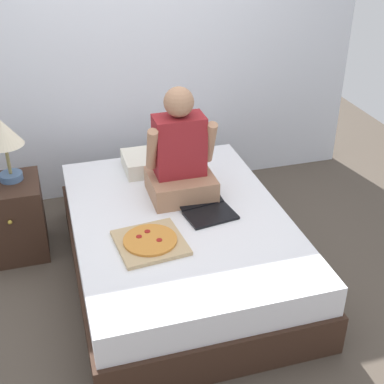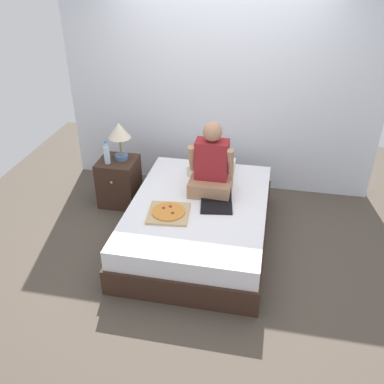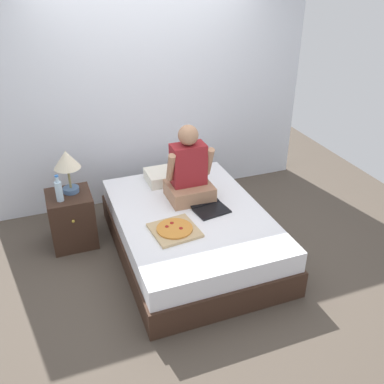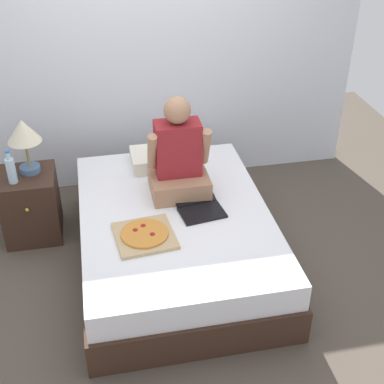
{
  "view_description": "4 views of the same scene",
  "coord_description": "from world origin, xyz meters",
  "px_view_note": "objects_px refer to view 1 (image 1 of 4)",
  "views": [
    {
      "loc": [
        -0.75,
        -2.88,
        2.39
      ],
      "look_at": [
        0.08,
        -0.04,
        0.66
      ],
      "focal_mm": 50.0,
      "sensor_mm": 36.0,
      "label": 1
    },
    {
      "loc": [
        0.67,
        -3.66,
        2.83
      ],
      "look_at": [
        -0.03,
        -0.18,
        0.71
      ],
      "focal_mm": 40.0,
      "sensor_mm": 36.0,
      "label": 2
    },
    {
      "loc": [
        -1.23,
        -3.31,
        2.68
      ],
      "look_at": [
        -0.03,
        -0.11,
        0.76
      ],
      "focal_mm": 40.0,
      "sensor_mm": 36.0,
      "label": 3
    },
    {
      "loc": [
        -0.51,
        -3.19,
        2.75
      ],
      "look_at": [
        0.09,
        -0.2,
        0.76
      ],
      "focal_mm": 50.0,
      "sensor_mm": 36.0,
      "label": 4
    }
  ],
  "objects_px": {
    "bed": "(180,245)",
    "nightstand_left": "(13,218)",
    "pizza_box": "(150,242)",
    "person_seated": "(180,157)",
    "lamp_on_left_nightstand": "(4,137)",
    "laptop": "(206,209)"
  },
  "relations": [
    {
      "from": "bed",
      "to": "pizza_box",
      "type": "bearing_deg",
      "value": -134.18
    },
    {
      "from": "bed",
      "to": "nightstand_left",
      "type": "distance_m",
      "value": 1.24
    },
    {
      "from": "laptop",
      "to": "pizza_box",
      "type": "distance_m",
      "value": 0.51
    },
    {
      "from": "nightstand_left",
      "to": "pizza_box",
      "type": "distance_m",
      "value": 1.21
    },
    {
      "from": "bed",
      "to": "nightstand_left",
      "type": "height_order",
      "value": "nightstand_left"
    },
    {
      "from": "person_seated",
      "to": "laptop",
      "type": "distance_m",
      "value": 0.4
    },
    {
      "from": "laptop",
      "to": "pizza_box",
      "type": "xyz_separation_m",
      "value": [
        -0.44,
        -0.26,
        -0.0
      ]
    },
    {
      "from": "nightstand_left",
      "to": "person_seated",
      "type": "distance_m",
      "value": 1.3
    },
    {
      "from": "bed",
      "to": "lamp_on_left_nightstand",
      "type": "bearing_deg",
      "value": 148.87
    },
    {
      "from": "bed",
      "to": "person_seated",
      "type": "height_order",
      "value": "person_seated"
    },
    {
      "from": "lamp_on_left_nightstand",
      "to": "pizza_box",
      "type": "distance_m",
      "value": 1.27
    },
    {
      "from": "nightstand_left",
      "to": "laptop",
      "type": "bearing_deg",
      "value": -24.62
    },
    {
      "from": "bed",
      "to": "laptop",
      "type": "distance_m",
      "value": 0.32
    },
    {
      "from": "laptop",
      "to": "pizza_box",
      "type": "relative_size",
      "value": 1.04
    },
    {
      "from": "person_seated",
      "to": "pizza_box",
      "type": "relative_size",
      "value": 1.78
    },
    {
      "from": "nightstand_left",
      "to": "pizza_box",
      "type": "relative_size",
      "value": 1.3
    },
    {
      "from": "lamp_on_left_nightstand",
      "to": "pizza_box",
      "type": "height_order",
      "value": "lamp_on_left_nightstand"
    },
    {
      "from": "nightstand_left",
      "to": "lamp_on_left_nightstand",
      "type": "height_order",
      "value": "lamp_on_left_nightstand"
    },
    {
      "from": "bed",
      "to": "nightstand_left",
      "type": "relative_size",
      "value": 3.46
    },
    {
      "from": "bed",
      "to": "laptop",
      "type": "relative_size",
      "value": 4.33
    },
    {
      "from": "bed",
      "to": "person_seated",
      "type": "relative_size",
      "value": 2.54
    },
    {
      "from": "lamp_on_left_nightstand",
      "to": "laptop",
      "type": "relative_size",
      "value": 0.98
    }
  ]
}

